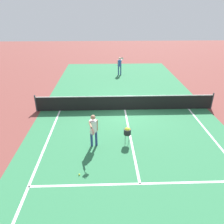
# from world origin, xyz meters

# --- Properties ---
(ground_plane) EXTENTS (60.00, 60.00, 0.00)m
(ground_plane) POSITION_xyz_m (0.00, 0.00, 0.00)
(ground_plane) COLOR brown
(court_surface_inbounds) EXTENTS (10.62, 24.40, 0.00)m
(court_surface_inbounds) POSITION_xyz_m (0.00, 0.00, 0.00)
(court_surface_inbounds) COLOR #2D7247
(court_surface_inbounds) RESTS_ON ground_plane
(line_sideline_left) EXTENTS (0.10, 11.89, 0.01)m
(line_sideline_left) POSITION_xyz_m (-4.11, -5.95, 0.00)
(line_sideline_left) COLOR white
(line_sideline_left) RESTS_ON ground_plane
(line_service_near) EXTENTS (8.22, 0.10, 0.01)m
(line_service_near) POSITION_xyz_m (0.00, -6.40, 0.00)
(line_service_near) COLOR white
(line_service_near) RESTS_ON ground_plane
(line_center_service) EXTENTS (0.10, 6.40, 0.01)m
(line_center_service) POSITION_xyz_m (0.00, -3.20, 0.00)
(line_center_service) COLOR white
(line_center_service) RESTS_ON ground_plane
(net) EXTENTS (11.17, 0.09, 1.07)m
(net) POSITION_xyz_m (0.00, 0.00, 0.49)
(net) COLOR #33383D
(net) RESTS_ON ground_plane
(player_near) EXTENTS (0.41, 1.21, 1.62)m
(player_near) POSITION_xyz_m (-1.80, -3.91, 1.01)
(player_near) COLOR navy
(player_near) RESTS_ON ground_plane
(player_far) EXTENTS (0.62, 1.18, 1.67)m
(player_far) POSITION_xyz_m (0.18, 7.81, 1.04)
(player_far) COLOR navy
(player_far) RESTS_ON ground_plane
(ball_hopper) EXTENTS (0.34, 0.34, 0.87)m
(ball_hopper) POSITION_xyz_m (-0.22, -3.73, 0.68)
(ball_hopper) COLOR black
(ball_hopper) RESTS_ON ground_plane
(tennis_ball_mid_court) EXTENTS (0.07, 0.07, 0.07)m
(tennis_ball_mid_court) POSITION_xyz_m (-2.30, -5.86, 0.03)
(tennis_ball_mid_court) COLOR #CCE033
(tennis_ball_mid_court) RESTS_ON ground_plane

